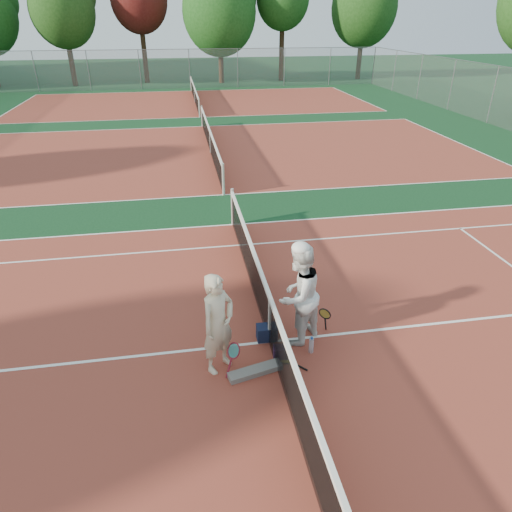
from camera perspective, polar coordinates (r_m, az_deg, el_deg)
The scene contains 20 objects.
ground at distance 8.70m, azimuth 1.67°, elevation -10.68°, with size 130.00×130.00×0.00m, color #0E3319.
court_main at distance 8.70m, azimuth 1.67°, elevation -10.66°, with size 23.77×10.97×0.01m, color maroon.
court_far_a at distance 20.92m, azimuth -5.68°, elevation 12.75°, with size 23.77×10.97×0.01m, color maroon.
court_far_b at distance 34.12m, azimuth -7.62°, elevation 18.53°, with size 23.77×10.97×0.01m, color maroon.
net_main at distance 8.39m, azimuth 1.72°, elevation -7.96°, with size 0.10×10.98×1.02m, color black, non-canonical shape.
net_far_a at distance 20.79m, azimuth -5.75°, elevation 14.10°, with size 0.10×10.98×1.02m, color black, non-canonical shape.
net_far_b at distance 34.04m, azimuth -7.68°, elevation 19.37°, with size 0.10×10.98×1.02m, color black, non-canonical shape.
fence_back at distance 40.87m, azimuth -8.31°, elevation 22.13°, with size 32.00×0.06×3.00m, color slate, non-canonical shape.
player_a at distance 7.63m, azimuth -4.76°, elevation -8.45°, with size 0.67×0.44×1.83m, color beige.
player_b at distance 8.23m, azimuth 5.32°, elevation -4.87°, with size 0.96×0.75×1.97m, color white.
racket_red at distance 7.96m, azimuth -2.79°, elevation -12.54°, with size 0.35×0.27×0.52m, color maroon, non-canonical shape.
racket_black_held at distance 8.82m, azimuth 8.52°, elevation -8.02°, with size 0.21×0.27×0.58m, color black, non-canonical shape.
racket_spare at distance 8.31m, azimuth 3.62°, elevation -12.75°, with size 0.60×0.27×0.03m, color black, non-canonical shape.
sports_bag_navy at distance 8.68m, azimuth 1.36°, elevation -9.55°, with size 0.38×0.26×0.30m, color #101732.
sports_bag_purple at distance 8.30m, azimuth 3.16°, elevation -11.93°, with size 0.28×0.19×0.23m, color black.
net_cover_canvas at distance 8.02m, azimuth -0.08°, elevation -14.18°, with size 0.96×0.22×0.10m, color #635D5A.
water_bottle at distance 8.43m, azimuth 6.93°, elevation -11.05°, with size 0.09×0.09×0.30m, color #C9E8FF.
tree_back_1 at distance 44.56m, azimuth -23.04°, elevation 26.45°, with size 5.13×5.13×8.76m.
tree_back_3 at distance 43.82m, azimuth -4.61°, elevation 28.17°, with size 6.24×6.24×9.29m.
tree_back_5 at distance 47.67m, azimuth 13.38°, elevation 27.97°, with size 5.87×5.87×9.40m.
Camera 1 is at (-1.39, -6.66, 5.42)m, focal length 32.00 mm.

